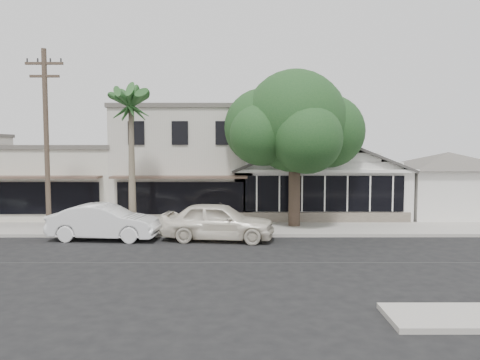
{
  "coord_description": "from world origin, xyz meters",
  "views": [
    {
      "loc": [
        0.25,
        -17.32,
        4.42
      ],
      "look_at": [
        0.3,
        6.0,
        2.69
      ],
      "focal_mm": 35.0,
      "sensor_mm": 36.0,
      "label": 1
    }
  ],
  "objects_px": {
    "shade_tree": "(293,125)",
    "car_1": "(104,222)",
    "utility_pole": "(46,138)",
    "car_0": "(218,221)"
  },
  "relations": [
    {
      "from": "shade_tree",
      "to": "car_1",
      "type": "bearing_deg",
      "value": -160.84
    },
    {
      "from": "utility_pole",
      "to": "car_0",
      "type": "distance_m",
      "value": 9.2
    },
    {
      "from": "car_1",
      "to": "utility_pole",
      "type": "bearing_deg",
      "value": 79.47
    },
    {
      "from": "car_1",
      "to": "shade_tree",
      "type": "xyz_separation_m",
      "value": [
        9.19,
        3.19,
        4.68
      ]
    },
    {
      "from": "utility_pole",
      "to": "car_1",
      "type": "xyz_separation_m",
      "value": [
        2.93,
        -0.81,
        -3.95
      ]
    },
    {
      "from": "car_0",
      "to": "car_1",
      "type": "relative_size",
      "value": 1.03
    },
    {
      "from": "car_0",
      "to": "utility_pole",
      "type": "bearing_deg",
      "value": 90.65
    },
    {
      "from": "car_0",
      "to": "shade_tree",
      "type": "height_order",
      "value": "shade_tree"
    },
    {
      "from": "utility_pole",
      "to": "car_1",
      "type": "bearing_deg",
      "value": -15.42
    },
    {
      "from": "utility_pole",
      "to": "car_0",
      "type": "relative_size",
      "value": 1.72
    }
  ]
}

